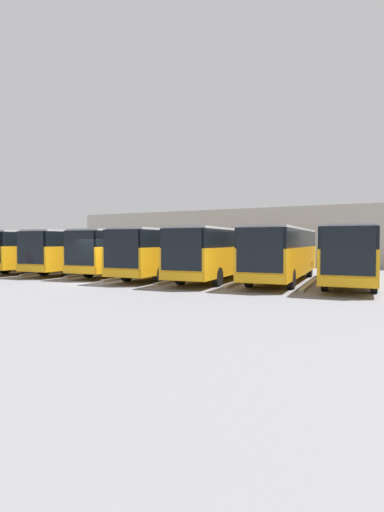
# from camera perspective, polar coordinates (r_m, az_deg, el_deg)

# --- Properties ---
(ground_plane) EXTENTS (600.00, 600.00, 0.00)m
(ground_plane) POSITION_cam_1_polar(r_m,az_deg,el_deg) (23.49, -13.92, -3.74)
(ground_plane) COLOR slate
(bus_0) EXTENTS (3.63, 12.02, 3.13)m
(bus_0) POSITION_cam_1_polar(r_m,az_deg,el_deg) (23.59, 21.80, 0.47)
(bus_0) COLOR orange
(bus_0) RESTS_ON ground_plane
(curb_divider_0) EXTENTS (0.89, 6.40, 0.15)m
(curb_divider_0) POSITION_cam_1_polar(r_m,az_deg,el_deg) (22.29, 16.42, -3.88)
(curb_divider_0) COLOR #9E9E99
(curb_divider_0) RESTS_ON ground_plane
(bus_1) EXTENTS (3.63, 12.02, 3.13)m
(bus_1) POSITION_cam_1_polar(r_m,az_deg,el_deg) (24.02, 12.90, 0.59)
(bus_1) COLOR orange
(bus_1) RESTS_ON ground_plane
(curb_divider_1) EXTENTS (0.89, 6.40, 0.15)m
(curb_divider_1) POSITION_cam_1_polar(r_m,az_deg,el_deg) (23.08, 7.21, -3.61)
(curb_divider_1) COLOR #9E9E99
(curb_divider_1) RESTS_ON ground_plane
(bus_2) EXTENTS (3.63, 12.02, 3.13)m
(bus_2) POSITION_cam_1_polar(r_m,az_deg,el_deg) (24.67, 4.15, 0.68)
(bus_2) COLOR orange
(bus_2) RESTS_ON ground_plane
(curb_divider_2) EXTENTS (0.89, 6.40, 0.15)m
(curb_divider_2) POSITION_cam_1_polar(r_m,az_deg,el_deg) (24.09, -1.63, -3.35)
(curb_divider_2) COLOR #9E9E99
(curb_divider_2) RESTS_ON ground_plane
(bus_3) EXTENTS (3.63, 12.02, 3.13)m
(bus_3) POSITION_cam_1_polar(r_m,az_deg,el_deg) (26.46, -3.13, 0.78)
(bus_3) COLOR orange
(bus_3) RESTS_ON ground_plane
(curb_divider_3) EXTENTS (0.89, 6.40, 0.15)m
(curb_divider_3) POSITION_cam_1_polar(r_m,az_deg,el_deg) (26.18, -8.61, -2.94)
(curb_divider_3) COLOR #9E9E99
(curb_divider_3) RESTS_ON ground_plane
(bus_4) EXTENTS (3.63, 12.02, 3.13)m
(bus_4) POSITION_cam_1_polar(r_m,az_deg,el_deg) (29.16, -8.57, 0.88)
(bus_4) COLOR orange
(bus_4) RESTS_ON ground_plane
(curb_divider_4) EXTENTS (0.89, 6.40, 0.15)m
(curb_divider_4) POSITION_cam_1_polar(r_m,az_deg,el_deg) (29.10, -13.55, -2.47)
(curb_divider_4) COLOR #9E9E99
(curb_divider_4) RESTS_ON ground_plane
(bus_5) EXTENTS (3.63, 12.02, 3.13)m
(bus_5) POSITION_cam_1_polar(r_m,az_deg,el_deg) (31.26, -14.42, 0.92)
(bus_5) COLOR orange
(bus_5) RESTS_ON ground_plane
(curb_divider_5) EXTENTS (0.89, 6.40, 0.15)m
(curb_divider_5) POSITION_cam_1_polar(r_m,az_deg,el_deg) (31.44, -19.05, -2.19)
(curb_divider_5) COLOR #9E9E99
(curb_divider_5) RESTS_ON ground_plane
(bus_6) EXTENTS (3.63, 12.02, 3.13)m
(bus_6) POSITION_cam_1_polar(r_m,az_deg,el_deg) (33.71, -19.35, 0.95)
(bus_6) COLOR orange
(bus_6) RESTS_ON ground_plane
(curb_divider_6) EXTENTS (0.89, 6.40, 0.15)m
(curb_divider_6) POSITION_cam_1_polar(r_m,az_deg,el_deg) (34.10, -23.59, -1.92)
(curb_divider_6) COLOR #9E9E99
(curb_divider_6) RESTS_ON ground_plane
(bus_7) EXTENTS (3.63, 12.02, 3.13)m
(bus_7) POSITION_cam_1_polar(r_m,az_deg,el_deg) (36.59, -23.16, 0.98)
(bus_7) COLOR orange
(bus_7) RESTS_ON ground_plane
(station_building) EXTENTS (39.91, 16.10, 5.66)m
(station_building) POSITION_cam_1_polar(r_m,az_deg,el_deg) (46.92, 9.19, 2.68)
(station_building) COLOR #A8A399
(station_building) RESTS_ON ground_plane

